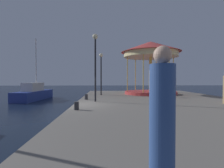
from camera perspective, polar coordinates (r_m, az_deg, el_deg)
ground_plane at (r=11.36m, az=-11.94°, el=-10.27°), size 120.00×120.00×0.00m
quay_dock at (r=11.90m, az=18.44°, el=-7.82°), size 12.10×26.06×0.80m
sailboat_blue at (r=22.20m, az=-23.48°, el=-2.73°), size 2.43×6.64×7.04m
carousel at (r=19.16m, az=12.07°, el=8.99°), size 6.07×6.07×5.40m
lamp_post_near_edge at (r=12.40m, az=-5.30°, el=8.87°), size 0.36×0.36×4.58m
lamp_post_mid_promenade at (r=17.54m, az=-3.47°, el=5.61°), size 0.36×0.36×4.03m
bollard_center at (r=9.14m, az=-11.15°, el=-6.75°), size 0.24×0.24×0.40m
bollard_north at (r=13.66m, az=-8.14°, el=-4.04°), size 0.24×0.24×0.40m
person_near_carousel at (r=21.87m, az=19.15°, el=-0.17°), size 0.34×0.34×1.96m
person_mid_promenade at (r=2.54m, az=15.53°, el=-11.84°), size 0.34×0.34×1.94m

